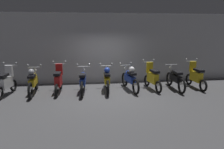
# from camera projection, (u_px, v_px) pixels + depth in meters

# --- Properties ---
(ground_plane) EXTENTS (80.00, 80.00, 0.00)m
(ground_plane) POSITION_uv_depth(u_px,v_px,m) (108.00, 95.00, 8.18)
(ground_plane) COLOR #4C4C4F
(back_wall) EXTENTS (16.09, 0.30, 3.37)m
(back_wall) POSITION_uv_depth(u_px,v_px,m) (104.00, 48.00, 9.89)
(back_wall) COLOR #ADADB2
(back_wall) RESTS_ON ground
(motorbike_slot_0) EXTENTS (0.59, 1.68, 1.29)m
(motorbike_slot_0) POSITION_uv_depth(u_px,v_px,m) (7.00, 83.00, 8.00)
(motorbike_slot_0) COLOR black
(motorbike_slot_0) RESTS_ON ground
(motorbike_slot_1) EXTENTS (0.59, 1.95, 1.15)m
(motorbike_slot_1) POSITION_uv_depth(u_px,v_px,m) (33.00, 81.00, 8.19)
(motorbike_slot_1) COLOR black
(motorbike_slot_1) RESTS_ON ground
(motorbike_slot_2) EXTENTS (0.59, 1.68, 1.29)m
(motorbike_slot_2) POSITION_uv_depth(u_px,v_px,m) (59.00, 80.00, 8.36)
(motorbike_slot_2) COLOR black
(motorbike_slot_2) RESTS_ON ground
(motorbike_slot_3) EXTENTS (0.59, 1.95, 1.15)m
(motorbike_slot_3) POSITION_uv_depth(u_px,v_px,m) (83.00, 81.00, 8.37)
(motorbike_slot_3) COLOR black
(motorbike_slot_3) RESTS_ON ground
(motorbike_slot_4) EXTENTS (0.59, 1.95, 1.15)m
(motorbike_slot_4) POSITION_uv_depth(u_px,v_px,m) (107.00, 79.00, 8.53)
(motorbike_slot_4) COLOR black
(motorbike_slot_4) RESTS_ON ground
(motorbike_slot_5) EXTENTS (0.60, 1.94, 1.15)m
(motorbike_slot_5) POSITION_uv_depth(u_px,v_px,m) (130.00, 78.00, 8.69)
(motorbike_slot_5) COLOR black
(motorbike_slot_5) RESTS_ON ground
(motorbike_slot_6) EXTENTS (0.58, 1.68, 1.29)m
(motorbike_slot_6) POSITION_uv_depth(u_px,v_px,m) (152.00, 78.00, 8.82)
(motorbike_slot_6) COLOR black
(motorbike_slot_6) RESTS_ON ground
(motorbike_slot_7) EXTENTS (0.56, 1.95, 1.03)m
(motorbike_slot_7) POSITION_uv_depth(u_px,v_px,m) (175.00, 78.00, 8.84)
(motorbike_slot_7) COLOR black
(motorbike_slot_7) RESTS_ON ground
(motorbike_slot_8) EXTENTS (0.59, 1.68, 1.29)m
(motorbike_slot_8) POSITION_uv_depth(u_px,v_px,m) (196.00, 76.00, 9.04)
(motorbike_slot_8) COLOR black
(motorbike_slot_8) RESTS_ON ground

